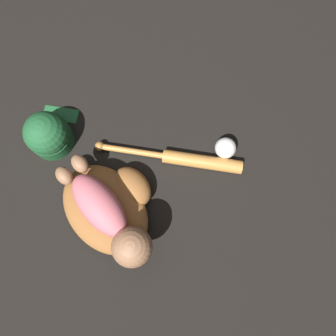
{
  "coord_description": "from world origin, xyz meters",
  "views": [
    {
      "loc": [
        0.17,
        0.15,
        1.09
      ],
      "look_at": [
        -0.06,
        0.26,
        0.07
      ],
      "focal_mm": 35.0,
      "sensor_mm": 36.0,
      "label": 1
    }
  ],
  "objects_px": {
    "baby_figure": "(109,218)",
    "baseball_bat": "(187,159)",
    "baseball": "(225,148)",
    "baseball_cap": "(48,134)",
    "baseball_glove": "(110,205)"
  },
  "relations": [
    {
      "from": "baby_figure",
      "to": "baseball_bat",
      "type": "xyz_separation_m",
      "value": [
        -0.08,
        0.3,
        -0.12
      ]
    },
    {
      "from": "baseball_bat",
      "to": "baseball",
      "type": "bearing_deg",
      "value": 78.45
    },
    {
      "from": "baby_figure",
      "to": "baseball",
      "type": "bearing_deg",
      "value": 96.56
    },
    {
      "from": "baseball",
      "to": "baseball_cap",
      "type": "xyz_separation_m",
      "value": [
        -0.31,
        -0.51,
        0.02
      ]
    },
    {
      "from": "baseball_glove",
      "to": "baseball",
      "type": "bearing_deg",
      "value": 89.7
    },
    {
      "from": "baseball_glove",
      "to": "baby_figure",
      "type": "bearing_deg",
      "value": -8.03
    },
    {
      "from": "baseball_bat",
      "to": "baseball_cap",
      "type": "relative_size",
      "value": 2.0
    },
    {
      "from": "baby_figure",
      "to": "baseball_bat",
      "type": "bearing_deg",
      "value": 104.23
    },
    {
      "from": "baseball_bat",
      "to": "baseball",
      "type": "relative_size",
      "value": 5.89
    },
    {
      "from": "baseball_bat",
      "to": "baseball",
      "type": "xyz_separation_m",
      "value": [
        0.03,
        0.13,
        0.01
      ]
    },
    {
      "from": "baseball",
      "to": "baseball_glove",
      "type": "bearing_deg",
      "value": -90.3
    },
    {
      "from": "baseball_glove",
      "to": "baseball_bat",
      "type": "distance_m",
      "value": 0.3
    },
    {
      "from": "baseball_bat",
      "to": "baseball",
      "type": "distance_m",
      "value": 0.13
    },
    {
      "from": "baseball_glove",
      "to": "baseball_bat",
      "type": "bearing_deg",
      "value": 94.77
    },
    {
      "from": "baseball",
      "to": "baseball_cap",
      "type": "relative_size",
      "value": 0.34
    }
  ]
}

